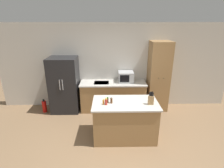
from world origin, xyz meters
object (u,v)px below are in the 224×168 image
at_px(spice_bottle_tall_dark, 108,100).
at_px(knife_block, 151,100).
at_px(spice_bottle_short_red, 106,102).
at_px(fire_extinguisher, 44,106).
at_px(spice_bottle_green_herb, 111,100).
at_px(spice_bottle_amber_oil, 103,102).
at_px(pantry_cabinet, 158,77).
at_px(microwave, 126,77).
at_px(refrigerator, 65,85).

bearing_deg(spice_bottle_tall_dark, knife_block, -6.23).
bearing_deg(spice_bottle_short_red, fire_extinguisher, 144.20).
xyz_separation_m(knife_block, spice_bottle_green_herb, (-0.86, 0.08, -0.04)).
height_order(spice_bottle_tall_dark, spice_bottle_amber_oil, spice_bottle_tall_dark).
xyz_separation_m(pantry_cabinet, spice_bottle_amber_oil, (-1.61, -1.54, -0.08)).
height_order(knife_block, spice_bottle_tall_dark, knife_block).
relative_size(pantry_cabinet, spice_bottle_green_herb, 13.93).
xyz_separation_m(spice_bottle_tall_dark, spice_bottle_amber_oil, (-0.09, -0.08, -0.01)).
bearing_deg(microwave, refrigerator, -176.17).
bearing_deg(spice_bottle_green_herb, fire_extinguisher, 147.38).
relative_size(microwave, spice_bottle_amber_oil, 3.78).
distance_m(spice_bottle_short_red, spice_bottle_green_herb, 0.14).
bearing_deg(microwave, fire_extinguisher, -174.28).
bearing_deg(fire_extinguisher, spice_bottle_tall_dark, -33.22).
xyz_separation_m(refrigerator, microwave, (1.84, 0.12, 0.21)).
relative_size(microwave, spice_bottle_short_red, 2.88).
bearing_deg(refrigerator, microwave, 3.83).
distance_m(microwave, fire_extinguisher, 2.64).
height_order(pantry_cabinet, microwave, pantry_cabinet).
relative_size(refrigerator, spice_bottle_amber_oil, 13.70).
height_order(spice_bottle_tall_dark, spice_bottle_green_herb, spice_bottle_green_herb).
bearing_deg(spice_bottle_short_red, knife_block, 0.01).
bearing_deg(refrigerator, pantry_cabinet, 1.37).
bearing_deg(spice_bottle_green_herb, microwave, 73.36).
xyz_separation_m(knife_block, spice_bottle_tall_dark, (-0.94, 0.10, -0.05)).
relative_size(spice_bottle_tall_dark, spice_bottle_short_red, 0.83).
bearing_deg(spice_bottle_tall_dark, spice_bottle_short_red, -109.43).
xyz_separation_m(spice_bottle_short_red, fire_extinguisher, (-1.90, 1.37, -0.80)).
xyz_separation_m(microwave, spice_bottle_tall_dark, (-0.54, -1.52, -0.06)).
bearing_deg(spice_bottle_green_herb, spice_bottle_short_red, -146.40).
bearing_deg(microwave, spice_bottle_tall_dark, -109.69).
height_order(microwave, spice_bottle_tall_dark, microwave).
relative_size(refrigerator, spice_bottle_tall_dark, 12.55).
xyz_separation_m(spice_bottle_tall_dark, spice_bottle_green_herb, (0.08, -0.02, 0.01)).
xyz_separation_m(spice_bottle_tall_dark, fire_extinguisher, (-1.94, 1.27, -0.79)).
bearing_deg(fire_extinguisher, spice_bottle_amber_oil, -36.15).
bearing_deg(spice_bottle_short_red, pantry_cabinet, 45.15).
distance_m(pantry_cabinet, microwave, 0.98).
bearing_deg(refrigerator, knife_block, -33.79).
bearing_deg(pantry_cabinet, refrigerator, -178.63).
relative_size(spice_bottle_tall_dark, spice_bottle_green_herb, 0.88).
bearing_deg(refrigerator, spice_bottle_tall_dark, -47.03).
height_order(spice_bottle_tall_dark, fire_extinguisher, spice_bottle_tall_dark).
height_order(refrigerator, fire_extinguisher, refrigerator).
height_order(spice_bottle_amber_oil, spice_bottle_green_herb, spice_bottle_green_herb).
distance_m(microwave, spice_bottle_tall_dark, 1.61).
bearing_deg(knife_block, pantry_cabinet, 69.58).
distance_m(knife_block, fire_extinguisher, 3.30).
distance_m(spice_bottle_short_red, fire_extinguisher, 2.48).
distance_m(refrigerator, pantry_cabinet, 2.83).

